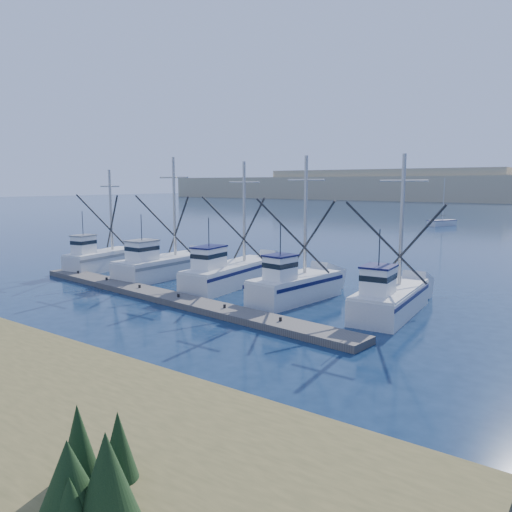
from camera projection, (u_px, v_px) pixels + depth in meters
The scene contains 4 objects.
ground at pixel (214, 359), 20.70m from camera, with size 500.00×500.00×0.00m, color #0C1F38.
floating_dock at pixel (168, 297), 31.00m from camera, with size 27.63×1.84×0.37m, color #5D5853.
trawler_fleet at pixel (221, 274), 34.64m from camera, with size 28.00×9.33×9.22m.
sailboat_far at pixel (442, 223), 85.17m from camera, with size 3.85×5.75×8.10m.
Camera 1 is at (13.06, -15.07, 7.23)m, focal length 35.00 mm.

